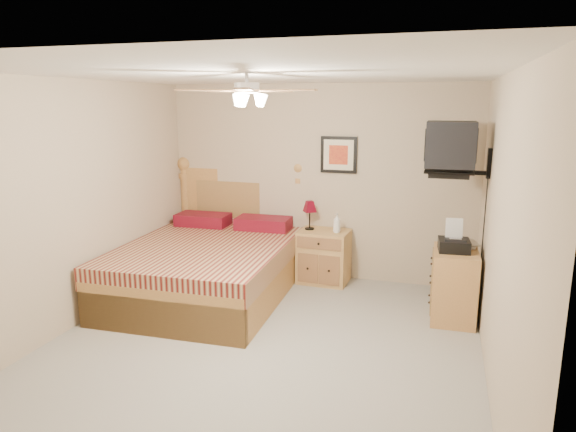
# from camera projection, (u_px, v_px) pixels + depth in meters

# --- Properties ---
(floor) EXTENTS (4.50, 4.50, 0.00)m
(floor) POSITION_uv_depth(u_px,v_px,m) (259.00, 350.00, 4.81)
(floor) COLOR gray
(floor) RESTS_ON ground
(ceiling) EXTENTS (4.00, 4.50, 0.04)m
(ceiling) POSITION_uv_depth(u_px,v_px,m) (255.00, 74.00, 4.26)
(ceiling) COLOR white
(ceiling) RESTS_ON ground
(wall_back) EXTENTS (4.00, 0.04, 2.50)m
(wall_back) POSITION_uv_depth(u_px,v_px,m) (318.00, 183.00, 6.64)
(wall_back) COLOR tan
(wall_back) RESTS_ON ground
(wall_front) EXTENTS (4.00, 0.04, 2.50)m
(wall_front) POSITION_uv_depth(u_px,v_px,m) (92.00, 321.00, 2.43)
(wall_front) COLOR tan
(wall_front) RESTS_ON ground
(wall_left) EXTENTS (0.04, 4.50, 2.50)m
(wall_left) POSITION_uv_depth(u_px,v_px,m) (69.00, 207.00, 5.11)
(wall_left) COLOR tan
(wall_left) RESTS_ON ground
(wall_right) EXTENTS (0.04, 4.50, 2.50)m
(wall_right) POSITION_uv_depth(u_px,v_px,m) (500.00, 237.00, 3.96)
(wall_right) COLOR tan
(wall_right) RESTS_ON ground
(bed) EXTENTS (1.87, 2.42, 1.53)m
(bed) POSITION_uv_depth(u_px,v_px,m) (206.00, 234.00, 5.99)
(bed) COLOR #AB773F
(bed) RESTS_ON ground
(nightstand) EXTENTS (0.64, 0.49, 0.68)m
(nightstand) POSITION_uv_depth(u_px,v_px,m) (324.00, 256.00, 6.56)
(nightstand) COLOR #BA8B49
(nightstand) RESTS_ON ground
(table_lamp) EXTENTS (0.23, 0.23, 0.37)m
(table_lamp) POSITION_uv_depth(u_px,v_px,m) (310.00, 215.00, 6.53)
(table_lamp) COLOR #580313
(table_lamp) RESTS_ON nightstand
(lotion_bottle) EXTENTS (0.11, 0.11, 0.24)m
(lotion_bottle) POSITION_uv_depth(u_px,v_px,m) (337.00, 223.00, 6.38)
(lotion_bottle) COLOR white
(lotion_bottle) RESTS_ON nightstand
(framed_picture) EXTENTS (0.46, 0.04, 0.46)m
(framed_picture) POSITION_uv_depth(u_px,v_px,m) (339.00, 155.00, 6.46)
(framed_picture) COLOR black
(framed_picture) RESTS_ON wall_back
(dresser) EXTENTS (0.46, 0.65, 0.76)m
(dresser) POSITION_uv_depth(u_px,v_px,m) (454.00, 285.00, 5.42)
(dresser) COLOR #A97A42
(dresser) RESTS_ON ground
(fax_machine) EXTENTS (0.33, 0.35, 0.33)m
(fax_machine) POSITION_uv_depth(u_px,v_px,m) (455.00, 236.00, 5.29)
(fax_machine) COLOR black
(fax_machine) RESTS_ON dresser
(magazine_lower) EXTENTS (0.23, 0.28, 0.02)m
(magazine_lower) POSITION_uv_depth(u_px,v_px,m) (458.00, 245.00, 5.51)
(magazine_lower) COLOR #BCAD9A
(magazine_lower) RESTS_ON dresser
(magazine_upper) EXTENTS (0.27, 0.32, 0.02)m
(magazine_upper) POSITION_uv_depth(u_px,v_px,m) (457.00, 243.00, 5.51)
(magazine_upper) COLOR tan
(magazine_upper) RESTS_ON magazine_lower
(wall_tv) EXTENTS (0.56, 0.46, 0.58)m
(wall_tv) POSITION_uv_depth(u_px,v_px,m) (466.00, 149.00, 5.16)
(wall_tv) COLOR black
(wall_tv) RESTS_ON wall_right
(ceiling_fan) EXTENTS (1.14, 1.14, 0.28)m
(ceiling_fan) POSITION_uv_depth(u_px,v_px,m) (247.00, 90.00, 4.11)
(ceiling_fan) COLOR white
(ceiling_fan) RESTS_ON ceiling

